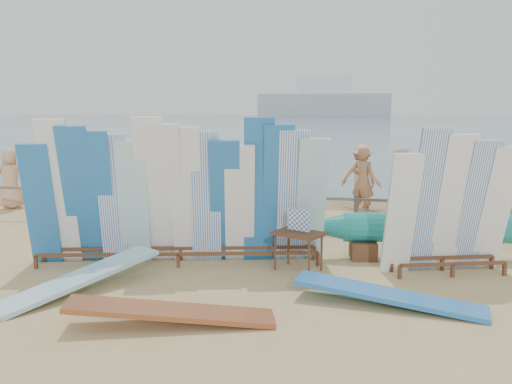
% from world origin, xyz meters
% --- Properties ---
extents(ground, '(160.00, 160.00, 0.00)m').
position_xyz_m(ground, '(0.00, 0.00, 0.00)').
color(ground, tan).
rests_on(ground, ground).
extents(ocean, '(320.00, 240.00, 0.02)m').
position_xyz_m(ocean, '(0.00, 128.00, 0.00)').
color(ocean, '#466D7D').
rests_on(ocean, ground).
extents(wet_sand_strip, '(40.00, 2.60, 0.01)m').
position_xyz_m(wet_sand_strip, '(0.00, 7.20, 0.00)').
color(wet_sand_strip, olive).
rests_on(wet_sand_strip, ground).
extents(distant_ship, '(45.00, 8.00, 14.00)m').
position_xyz_m(distant_ship, '(-12.00, 180.00, 5.31)').
color(distant_ship, '#999EA3').
rests_on(distant_ship, ocean).
extents(fence, '(12.08, 0.08, 0.90)m').
position_xyz_m(fence, '(0.00, 3.00, 0.63)').
color(fence, '#675A4E').
rests_on(fence, ground).
extents(main_surfboard_rack, '(5.37, 1.97, 2.67)m').
position_xyz_m(main_surfboard_rack, '(0.94, -0.04, 1.20)').
color(main_surfboard_rack, brown).
rests_on(main_surfboard_rack, ground).
extents(side_surfboard_rack, '(2.25, 1.26, 2.50)m').
position_xyz_m(side_surfboard_rack, '(5.63, 0.35, 1.13)').
color(side_surfboard_rack, brown).
rests_on(side_surfboard_rack, ground).
extents(outrigger_canoe, '(6.20, 1.51, 0.88)m').
position_xyz_m(outrigger_canoe, '(5.87, 1.31, 0.56)').
color(outrigger_canoe, brown).
rests_on(outrigger_canoe, ground).
extents(vendor_table, '(0.99, 0.87, 1.10)m').
position_xyz_m(vendor_table, '(3.11, 0.01, 0.37)').
color(vendor_table, brown).
rests_on(vendor_table, ground).
extents(flat_board_b, '(1.76, 2.63, 0.43)m').
position_xyz_m(flat_board_b, '(-0.03, -1.80, 0.00)').
color(flat_board_b, '#85C4D5').
rests_on(flat_board_b, ground).
extents(flat_board_d, '(2.75, 0.97, 0.30)m').
position_xyz_m(flat_board_d, '(4.60, -1.42, 0.00)').
color(flat_board_d, '#236AB2').
rests_on(flat_board_d, ground).
extents(flat_board_c, '(2.74, 1.29, 0.36)m').
position_xyz_m(flat_board_c, '(1.81, -2.72, 0.00)').
color(flat_board_c, '#985129').
rests_on(flat_board_c, ground).
extents(beach_chair_left, '(0.63, 0.66, 0.97)m').
position_xyz_m(beach_chair_left, '(0.58, 3.80, 0.28)').
color(beach_chair_left, red).
rests_on(beach_chair_left, ground).
extents(beach_chair_right, '(0.55, 0.57, 0.85)m').
position_xyz_m(beach_chair_right, '(0.14, 3.93, 0.25)').
color(beach_chair_right, red).
rests_on(beach_chair_right, ground).
extents(stroller, '(0.78, 0.95, 1.13)m').
position_xyz_m(stroller, '(1.39, 4.04, 0.45)').
color(stroller, red).
rests_on(stroller, ground).
extents(beachgoer_7, '(0.76, 0.65, 1.83)m').
position_xyz_m(beachgoer_7, '(4.12, 5.20, 0.91)').
color(beachgoer_7, '#8C6042').
rests_on(beachgoer_7, ground).
extents(beachgoer_8, '(0.79, 1.00, 1.86)m').
position_xyz_m(beachgoer_8, '(4.99, 4.17, 0.93)').
color(beachgoer_8, beige).
rests_on(beachgoer_8, ground).
extents(beachgoer_11, '(1.66, 1.26, 1.74)m').
position_xyz_m(beachgoer_11, '(-4.05, 7.01, 0.87)').
color(beachgoer_11, beige).
rests_on(beachgoer_11, ground).
extents(beachgoer_4, '(0.67, 1.16, 1.87)m').
position_xyz_m(beachgoer_4, '(1.47, 5.30, 0.93)').
color(beachgoer_4, '#8C6042').
rests_on(beachgoer_4, ground).
extents(beachgoer_extra_1, '(0.74, 1.12, 1.77)m').
position_xyz_m(beachgoer_extra_1, '(-4.37, 5.02, 0.89)').
color(beachgoer_extra_1, '#8C6042').
rests_on(beachgoer_extra_1, ground).
extents(beachgoer_9, '(1.23, 0.69, 1.79)m').
position_xyz_m(beachgoer_9, '(4.05, 6.57, 0.90)').
color(beachgoer_9, tan).
rests_on(beachgoer_9, ground).
extents(beachgoer_extra_0, '(1.03, 1.29, 1.86)m').
position_xyz_m(beachgoer_extra_0, '(7.95, 6.13, 0.93)').
color(beachgoer_extra_0, tan).
rests_on(beachgoer_extra_0, ground).
extents(beachgoer_2, '(0.82, 1.01, 1.88)m').
position_xyz_m(beachgoer_2, '(-4.08, 5.17, 0.94)').
color(beachgoer_2, beige).
rests_on(beachgoer_2, ground).
extents(beachgoer_0, '(0.88, 0.86, 1.71)m').
position_xyz_m(beachgoer_0, '(-5.63, 4.30, 0.85)').
color(beachgoer_0, tan).
rests_on(beachgoer_0, ground).
extents(beachgoer_10, '(0.44, 0.95, 1.60)m').
position_xyz_m(beachgoer_10, '(6.65, 5.40, 0.80)').
color(beachgoer_10, '#8C6042').
rests_on(beachgoer_10, ground).
extents(beachgoer_6, '(0.99, 0.81, 1.84)m').
position_xyz_m(beachgoer_6, '(0.53, 3.96, 0.92)').
color(beachgoer_6, tan).
rests_on(beachgoer_6, ground).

